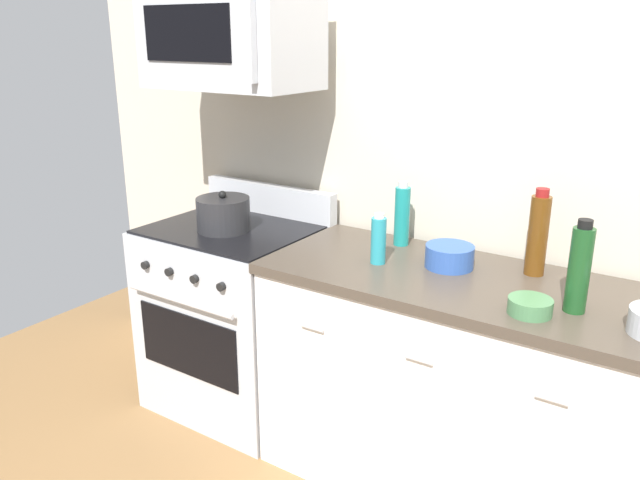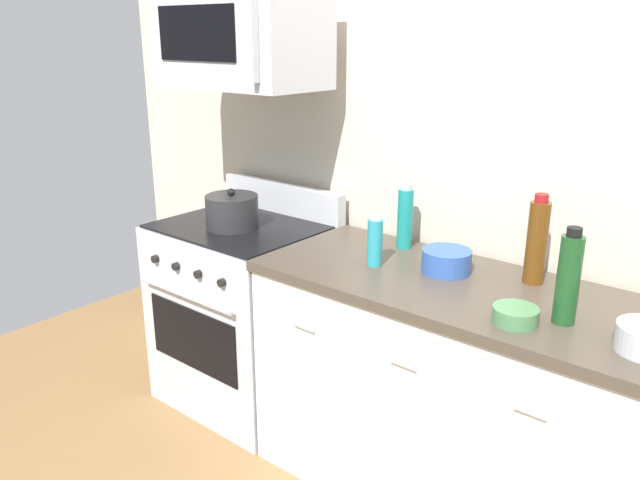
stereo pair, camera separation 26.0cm
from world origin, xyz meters
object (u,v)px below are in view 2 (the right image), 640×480
at_px(microwave, 241,41).
at_px(bottle_sparkling_teal, 405,218).
at_px(range_oven, 245,312).
at_px(bottle_wine_amber, 536,241).
at_px(stockpot, 232,211).
at_px(bottle_dish_soap, 375,242).
at_px(bottle_wine_green, 568,278).
at_px(bowl_green_glaze, 515,315).
at_px(bowl_blue_mixing, 446,260).

xyz_separation_m(microwave, bottle_sparkling_teal, (0.77, 0.17, -0.70)).
distance_m(range_oven, bottle_sparkling_teal, 0.99).
height_order(microwave, bottle_wine_amber, microwave).
bearing_deg(stockpot, range_oven, 90.00).
height_order(bottle_dish_soap, bottle_sparkling_teal, bottle_sparkling_teal).
distance_m(bottle_sparkling_teal, bottle_wine_green, 0.83).
xyz_separation_m(bottle_dish_soap, bottle_wine_amber, (0.54, 0.22, 0.06)).
height_order(range_oven, bowl_green_glaze, range_oven).
distance_m(bottle_wine_green, bottle_wine_amber, 0.34).
height_order(bottle_dish_soap, bottle_wine_green, bottle_wine_green).
bearing_deg(bottle_sparkling_teal, microwave, -167.36).
height_order(bottle_sparkling_teal, stockpot, bottle_sparkling_teal).
xyz_separation_m(range_oven, bowl_blue_mixing, (1.05, 0.08, 0.50)).
bearing_deg(bottle_wine_amber, microwave, -174.11).
distance_m(range_oven, microwave, 1.28).
bearing_deg(stockpot, bottle_dish_soap, 1.05).
bearing_deg(bottle_sparkling_teal, stockpot, -160.61).
bearing_deg(bottle_wine_green, range_oven, 177.00).
bearing_deg(bowl_blue_mixing, bottle_sparkling_teal, 153.07).
xyz_separation_m(bowl_blue_mixing, bowl_green_glaze, (0.39, -0.26, -0.02)).
xyz_separation_m(bottle_sparkling_teal, bottle_wine_green, (0.78, -0.30, 0.02)).
relative_size(bottle_dish_soap, bottle_wine_amber, 0.61).
bearing_deg(bottle_wine_amber, bowl_blue_mixing, -159.73).
distance_m(bottle_wine_green, stockpot, 1.55).
height_order(microwave, bowl_blue_mixing, microwave).
xyz_separation_m(range_oven, stockpot, (-0.00, -0.05, 0.53)).
xyz_separation_m(bottle_sparkling_teal, bowl_blue_mixing, (0.28, -0.14, -0.09)).
bearing_deg(bottle_wine_amber, range_oven, -172.22).
distance_m(microwave, stockpot, 0.76).
bearing_deg(bowl_green_glaze, range_oven, 172.72).
distance_m(microwave, bowl_green_glaze, 1.66).
relative_size(bottle_sparkling_teal, bowl_green_glaze, 1.94).
distance_m(microwave, bottle_dish_soap, 1.08).
bearing_deg(bowl_blue_mixing, bottle_wine_amber, 20.27).
relative_size(microwave, bowl_green_glaze, 5.23).
xyz_separation_m(bottle_wine_green, stockpot, (-1.55, 0.03, -0.07)).
relative_size(bottle_wine_amber, bowl_green_glaze, 2.32).
relative_size(range_oven, bottle_wine_green, 3.44).
xyz_separation_m(bottle_wine_amber, bowl_green_glaze, (0.09, -0.37, -0.13)).
xyz_separation_m(bottle_wine_amber, stockpot, (-1.34, -0.24, -0.08)).
height_order(bottle_dish_soap, stockpot, bottle_dish_soap).
xyz_separation_m(bottle_dish_soap, bottle_sparkling_teal, (-0.03, 0.26, 0.03)).
bearing_deg(bottle_dish_soap, bowl_green_glaze, -12.77).
relative_size(bottle_wine_amber, stockpot, 1.35).
relative_size(microwave, bottle_dish_soap, 3.67).
bearing_deg(microwave, bowl_green_glaze, -9.04).
height_order(bowl_green_glaze, stockpot, stockpot).
distance_m(microwave, bowl_blue_mixing, 1.31).
bearing_deg(bowl_blue_mixing, range_oven, -175.89).
bearing_deg(bottle_dish_soap, range_oven, 177.21).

